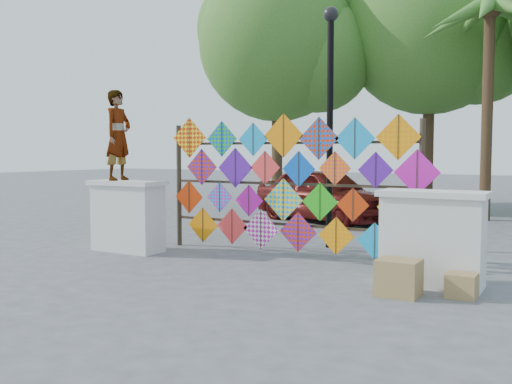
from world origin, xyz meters
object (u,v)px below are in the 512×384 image
Objects in this scene: vendor_woman at (118,135)px; lamppost at (330,104)px; sedan at (324,194)px; kite_rack at (288,185)px.

vendor_woman is 0.37× the size of lamppost.
vendor_woman is 0.40× the size of sedan.
sedan is at bearing 114.51° from lamppost.
vendor_woman is 3.93m from lamppost.
lamppost is (0.23, 1.27, 1.45)m from kite_rack.
lamppost is at bearing -59.19° from vendor_woman.
vendor_woman is at bearing -162.52° from kite_rack.
sedan is at bearing -18.25° from vendor_woman.
kite_rack is 1.12× the size of lamppost.
kite_rack is 5.17m from sedan.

